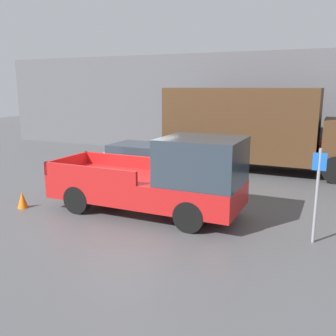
% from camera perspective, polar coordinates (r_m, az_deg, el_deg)
% --- Properties ---
extents(ground_plane, '(60.00, 60.00, 0.00)m').
position_cam_1_polar(ground_plane, '(11.62, -6.21, -5.61)').
color(ground_plane, '#4C4C4F').
extents(building_wall, '(28.00, 0.15, 5.25)m').
position_cam_1_polar(building_wall, '(19.91, 7.95, 9.53)').
color(building_wall, '#56565B').
rests_on(building_wall, ground).
extents(pickup_truck, '(5.53, 2.03, 2.26)m').
position_cam_1_polar(pickup_truck, '(10.41, -0.77, -1.69)').
color(pickup_truck, red).
rests_on(pickup_truck, ground).
extents(car, '(4.47, 1.87, 1.47)m').
position_cam_1_polar(car, '(14.05, -3.83, 0.74)').
color(car, silver).
rests_on(car, ground).
extents(delivery_truck, '(8.39, 2.47, 3.50)m').
position_cam_1_polar(delivery_truck, '(16.45, 13.11, 6.15)').
color(delivery_truck, '#472D19').
rests_on(delivery_truck, ground).
extents(parking_sign, '(0.30, 0.07, 2.23)m').
position_cam_1_polar(parking_sign, '(9.15, 21.77, -3.19)').
color(parking_sign, gray).
rests_on(parking_sign, ground).
extents(newspaper_box, '(0.45, 0.40, 1.07)m').
position_cam_1_polar(newspaper_box, '(18.98, 22.70, 2.21)').
color(newspaper_box, red).
rests_on(newspaper_box, ground).
extents(traffic_cone, '(0.31, 0.31, 0.50)m').
position_cam_1_polar(traffic_cone, '(12.04, -21.30, -4.52)').
color(traffic_cone, orange).
rests_on(traffic_cone, ground).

